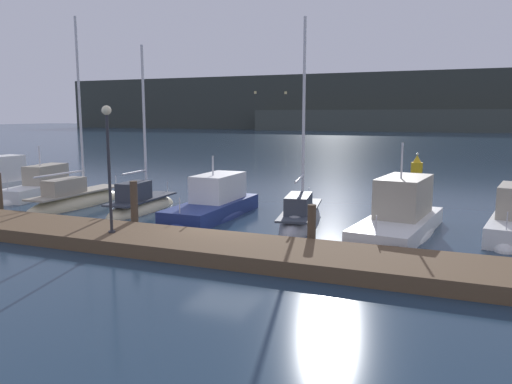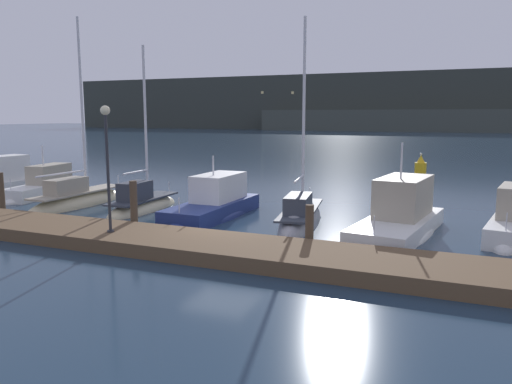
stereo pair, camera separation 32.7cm
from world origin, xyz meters
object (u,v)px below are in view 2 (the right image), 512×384
(motorboat_berth_5, at_px, (214,210))
(channel_buoy, at_px, (420,171))
(motorboat_berth_2, at_px, (45,191))
(dock_lamppost, at_px, (107,149))
(sailboat_berth_6, at_px, (300,220))
(motorboat_berth_7, at_px, (399,224))
(sailboat_berth_3, at_px, (78,202))
(motorboat_berth_8, at_px, (512,230))
(sailboat_berth_4, at_px, (142,207))

(motorboat_berth_5, relative_size, channel_buoy, 3.35)
(motorboat_berth_2, relative_size, dock_lamppost, 1.40)
(sailboat_berth_6, distance_m, motorboat_berth_7, 3.98)
(motorboat_berth_5, bearing_deg, motorboat_berth_7, -1.77)
(motorboat_berth_7, relative_size, channel_buoy, 3.71)
(motorboat_berth_5, distance_m, dock_lamppost, 6.52)
(motorboat_berth_5, bearing_deg, sailboat_berth_3, -178.13)
(motorboat_berth_2, height_order, motorboat_berth_5, motorboat_berth_2)
(motorboat_berth_8, relative_size, channel_buoy, 2.78)
(sailboat_berth_4, bearing_deg, dock_lamppost, -64.19)
(motorboat_berth_2, bearing_deg, motorboat_berth_7, -4.91)
(motorboat_berth_5, height_order, sailboat_berth_6, sailboat_berth_6)
(motorboat_berth_2, distance_m, motorboat_berth_5, 11.30)
(sailboat_berth_3, height_order, sailboat_berth_4, sailboat_berth_3)
(channel_buoy, bearing_deg, motorboat_berth_7, -88.03)
(motorboat_berth_7, distance_m, motorboat_berth_8, 3.96)
(motorboat_berth_2, distance_m, dock_lamppost, 12.82)
(motorboat_berth_5, xyz_separation_m, dock_lamppost, (-0.98, -5.71, 3.00))
(sailboat_berth_4, height_order, motorboat_berth_7, sailboat_berth_4)
(sailboat_berth_4, relative_size, channel_buoy, 4.25)
(sailboat_berth_3, height_order, motorboat_berth_7, sailboat_berth_3)
(motorboat_berth_2, xyz_separation_m, dock_lamppost, (10.23, -7.11, 3.02))
(dock_lamppost, bearing_deg, motorboat_berth_7, 31.54)
(sailboat_berth_3, xyz_separation_m, dock_lamppost, (6.39, -5.47, 3.13))
(sailboat_berth_3, distance_m, motorboat_berth_8, 19.17)
(sailboat_berth_4, bearing_deg, sailboat_berth_6, 1.09)
(motorboat_berth_8, bearing_deg, motorboat_berth_2, 178.12)
(motorboat_berth_7, xyz_separation_m, dock_lamppost, (-8.91, -5.47, 2.92))
(sailboat_berth_3, xyz_separation_m, channel_buoy, (14.75, 15.83, 0.55))
(motorboat_berth_2, relative_size, motorboat_berth_7, 0.84)
(sailboat_berth_6, height_order, motorboat_berth_8, sailboat_berth_6)
(motorboat_berth_5, relative_size, motorboat_berth_8, 1.21)
(channel_buoy, bearing_deg, motorboat_berth_5, -115.35)
(motorboat_berth_2, bearing_deg, sailboat_berth_3, -23.10)
(dock_lamppost, bearing_deg, sailboat_berth_3, 139.41)
(motorboat_berth_2, relative_size, motorboat_berth_8, 1.12)
(sailboat_berth_6, xyz_separation_m, dock_lamppost, (-4.95, -5.81, 3.17))
(motorboat_berth_8, bearing_deg, dock_lamppost, -153.52)
(dock_lamppost, bearing_deg, channel_buoy, 68.56)
(sailboat_berth_6, bearing_deg, motorboat_berth_5, -178.60)
(sailboat_berth_3, relative_size, motorboat_berth_7, 1.37)
(motorboat_berth_5, xyz_separation_m, sailboat_berth_6, (3.97, 0.10, -0.17))
(sailboat_berth_6, distance_m, motorboat_berth_8, 7.84)
(sailboat_berth_3, distance_m, sailboat_berth_6, 11.34)
(motorboat_berth_5, relative_size, motorboat_berth_7, 0.90)
(motorboat_berth_7, bearing_deg, motorboat_berth_5, 178.23)
(sailboat_berth_4, height_order, dock_lamppost, sailboat_berth_4)
(sailboat_berth_3, xyz_separation_m, sailboat_berth_6, (11.33, 0.34, -0.04))
(motorboat_berth_2, height_order, sailboat_berth_3, sailboat_berth_3)
(channel_buoy, bearing_deg, motorboat_berth_2, -142.66)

